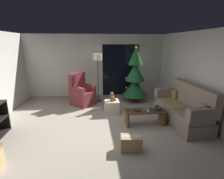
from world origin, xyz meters
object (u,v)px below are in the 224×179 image
object	(u,v)px
armchair	(82,94)
ottoman	(112,107)
couch	(183,109)
christmas_tree	(135,77)
remote_white	(148,111)
floor_lamp	(98,62)
cardboard_box_taped_mid_floor	(131,143)
remote_graphite	(140,109)
book_stack	(157,108)
remote_silver	(146,109)
teddy_bear_chestnut	(112,97)
cell_phone	(157,106)
coffee_table	(145,115)
remote_black	(137,111)

from	to	relation	value
armchair	ottoman	size ratio (longest dim) A/B	2.57
couch	christmas_tree	size ratio (longest dim) A/B	0.94
remote_white	floor_lamp	size ratio (longest dim) A/B	0.09
armchair	ottoman	distance (m)	1.34
floor_lamp	ottoman	xyz separation A→B (m)	(0.38, -1.16, -1.30)
floor_lamp	cardboard_box_taped_mid_floor	xyz separation A→B (m)	(0.56, -3.16, -1.35)
remote_graphite	christmas_tree	xyz separation A→B (m)	(0.32, 1.89, 0.50)
book_stack	christmas_tree	distance (m)	2.00
remote_silver	teddy_bear_chestnut	bearing A→B (deg)	26.02
cell_phone	armchair	size ratio (longest dim) A/B	0.13
cardboard_box_taped_mid_floor	coffee_table	bearing A→B (deg)	60.60
couch	book_stack	xyz separation A→B (m)	(-0.77, -0.02, 0.07)
remote_silver	remote_white	bearing A→B (deg)	165.04
ottoman	christmas_tree	bearing A→B (deg)	46.65
ottoman	teddy_bear_chestnut	bearing A→B (deg)	-48.50
coffee_table	floor_lamp	bearing A→B (deg)	119.88
remote_graphite	christmas_tree	bearing A→B (deg)	102.51
ottoman	floor_lamp	bearing A→B (deg)	108.35
book_stack	floor_lamp	size ratio (longest dim) A/B	0.15
coffee_table	remote_silver	world-z (taller)	remote_silver
book_stack	cardboard_box_taped_mid_floor	xyz separation A→B (m)	(-0.94, -1.10, -0.31)
cell_phone	teddy_bear_chestnut	bearing A→B (deg)	171.09
remote_white	ottoman	size ratio (longest dim) A/B	0.35
ottoman	cardboard_box_taped_mid_floor	distance (m)	2.01
remote_graphite	remote_white	bearing A→B (deg)	-14.76
remote_silver	cardboard_box_taped_mid_floor	distance (m)	1.35
remote_silver	cell_phone	xyz separation A→B (m)	(0.28, -0.05, 0.09)
cardboard_box_taped_mid_floor	couch	bearing A→B (deg)	33.06
remote_white	floor_lamp	xyz separation A→B (m)	(-1.24, 2.15, 1.08)
teddy_bear_chestnut	armchair	bearing A→B (deg)	137.23
christmas_tree	remote_silver	bearing A→B (deg)	-94.04
teddy_bear_chestnut	couch	bearing A→B (deg)	-25.11
remote_black	floor_lamp	world-z (taller)	floor_lamp
remote_silver	floor_lamp	xyz separation A→B (m)	(-1.23, 2.01, 1.08)
book_stack	teddy_bear_chestnut	world-z (taller)	teddy_bear_chestnut
cardboard_box_taped_mid_floor	ottoman	bearing A→B (deg)	95.13
christmas_tree	floor_lamp	bearing A→B (deg)	175.10
remote_white	cardboard_box_taped_mid_floor	world-z (taller)	remote_white
remote_graphite	teddy_bear_chestnut	bearing A→B (deg)	149.82
coffee_table	couch	bearing A→B (deg)	0.70
christmas_tree	ottoman	bearing A→B (deg)	-133.35
christmas_tree	ottoman	xyz separation A→B (m)	(-0.98, -1.04, -0.72)
teddy_bear_chestnut	cell_phone	bearing A→B (deg)	-38.77
remote_black	book_stack	world-z (taller)	book_stack
floor_lamp	teddy_bear_chestnut	size ratio (longest dim) A/B	6.25
floor_lamp	remote_black	bearing A→B (deg)	-65.65
armchair	remote_black	bearing A→B (deg)	-50.23
couch	teddy_bear_chestnut	world-z (taller)	couch
remote_white	book_stack	bearing A→B (deg)	-124.99
couch	remote_silver	distance (m)	1.04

